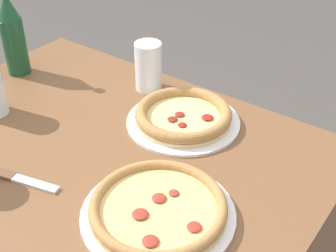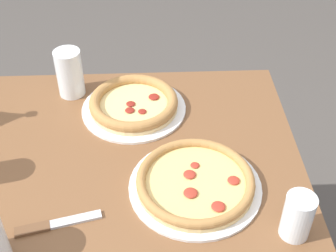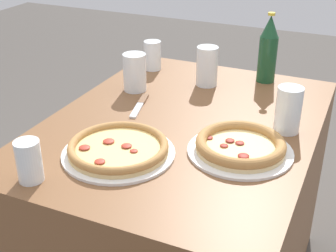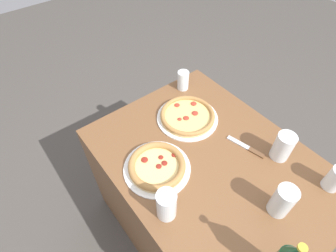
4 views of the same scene
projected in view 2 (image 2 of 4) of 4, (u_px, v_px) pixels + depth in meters
The scene contains 5 objects.
pizza_salami at pixel (195, 182), 1.10m from camera, with size 0.32×0.32×0.04m.
pizza_margherita at pixel (134, 104), 1.33m from camera, with size 0.30×0.30×0.04m.
glass_iced_tea at pixel (70, 75), 1.37m from camera, with size 0.08×0.08×0.14m.
glass_water at pixel (297, 218), 0.98m from camera, with size 0.06×0.06×0.11m.
knife at pixel (54, 224), 1.03m from camera, with size 0.19×0.07×0.01m.
Camera 2 is at (0.17, -0.84, 1.59)m, focal length 50.00 mm.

